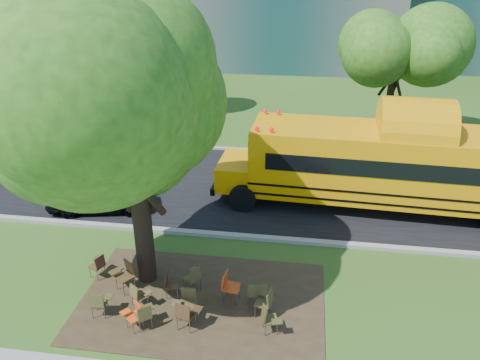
% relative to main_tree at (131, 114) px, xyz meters
% --- Properties ---
extents(ground, '(160.00, 160.00, 0.00)m').
position_rel_main_tree_xyz_m(ground, '(0.90, -0.33, -5.31)').
color(ground, '#324D18').
rests_on(ground, ground).
extents(dirt_patch, '(7.00, 4.50, 0.03)m').
position_rel_main_tree_xyz_m(dirt_patch, '(1.90, -0.83, -5.29)').
color(dirt_patch, '#382819').
rests_on(dirt_patch, ground).
extents(asphalt_road, '(80.00, 8.00, 0.04)m').
position_rel_main_tree_xyz_m(asphalt_road, '(0.90, 6.67, -5.29)').
color(asphalt_road, black).
rests_on(asphalt_road, ground).
extents(kerb_near, '(80.00, 0.25, 0.14)m').
position_rel_main_tree_xyz_m(kerb_near, '(0.90, 2.67, -5.24)').
color(kerb_near, gray).
rests_on(kerb_near, ground).
extents(kerb_far, '(80.00, 0.25, 0.14)m').
position_rel_main_tree_xyz_m(kerb_far, '(0.90, 10.77, -5.24)').
color(kerb_far, gray).
rests_on(kerb_far, ground).
extents(bg_tree_0, '(5.20, 5.20, 7.18)m').
position_rel_main_tree_xyz_m(bg_tree_0, '(-11.10, 12.67, -0.74)').
color(bg_tree_0, black).
rests_on(bg_tree_0, ground).
extents(bg_tree_2, '(4.80, 4.80, 6.62)m').
position_rel_main_tree_xyz_m(bg_tree_2, '(-4.10, 15.67, -1.09)').
color(bg_tree_2, black).
rests_on(bg_tree_2, ground).
extents(bg_tree_3, '(5.60, 5.60, 7.84)m').
position_rel_main_tree_xyz_m(bg_tree_3, '(8.90, 13.67, -0.28)').
color(bg_tree_3, black).
rests_on(bg_tree_3, ground).
extents(main_tree, '(7.20, 7.20, 8.92)m').
position_rel_main_tree_xyz_m(main_tree, '(0.00, 0.00, 0.00)').
color(main_tree, black).
rests_on(main_tree, ground).
extents(school_bus, '(13.32, 3.57, 3.23)m').
position_rel_main_tree_xyz_m(school_bus, '(8.37, 5.67, -3.44)').
color(school_bus, orange).
rests_on(school_bus, ground).
extents(chair_0, '(0.56, 0.55, 0.84)m').
position_rel_main_tree_xyz_m(chair_0, '(-0.74, -1.84, -4.78)').
color(chair_0, '#49451F').
rests_on(chair_0, ground).
extents(chair_1, '(0.68, 0.54, 0.80)m').
position_rel_main_tree_xyz_m(chair_1, '(0.19, -1.32, -4.81)').
color(chair_1, brown).
rests_on(chair_1, ground).
extents(chair_2, '(0.55, 0.69, 0.82)m').
position_rel_main_tree_xyz_m(chair_2, '(0.64, -2.12, -4.80)').
color(chair_2, '#443E1D').
rests_on(chair_2, ground).
extents(chair_3, '(0.68, 0.54, 0.79)m').
position_rel_main_tree_xyz_m(chair_3, '(0.37, -2.10, -4.82)').
color(chair_3, '#D54C16').
rests_on(chair_3, ground).
extents(chair_4, '(0.69, 0.54, 0.92)m').
position_rel_main_tree_xyz_m(chair_4, '(1.74, -1.99, -4.74)').
color(chair_4, '#432A17').
rests_on(chair_4, ground).
extents(chair_5, '(0.61, 0.53, 0.91)m').
position_rel_main_tree_xyz_m(chair_5, '(1.63, -1.49, -4.74)').
color(chair_5, '#4F4322').
rests_on(chair_5, ground).
extents(chair_6, '(0.53, 0.68, 0.90)m').
position_rel_main_tree_xyz_m(chair_6, '(3.76, -1.15, -4.75)').
color(chair_6, '#4A4420').
rests_on(chair_6, ground).
extents(chair_7, '(0.61, 0.57, 0.83)m').
position_rel_main_tree_xyz_m(chair_7, '(3.90, -1.79, -4.79)').
color(chair_7, '#443F1D').
rests_on(chair_7, ground).
extents(chair_8, '(0.52, 0.66, 0.81)m').
position_rel_main_tree_xyz_m(chair_8, '(-1.50, -0.16, -4.80)').
color(chair_8, '#4F321C').
rests_on(chair_8, ground).
extents(chair_9, '(0.82, 0.65, 0.96)m').
position_rel_main_tree_xyz_m(chair_9, '(-0.45, -0.60, -4.71)').
color(chair_9, '#4C341B').
rests_on(chair_9, ground).
extents(chair_10, '(0.54, 0.56, 0.84)m').
position_rel_main_tree_xyz_m(chair_10, '(0.96, -0.76, -4.79)').
color(chair_10, '#472C19').
rests_on(chair_10, ground).
extents(chair_11, '(0.58, 0.73, 0.86)m').
position_rel_main_tree_xyz_m(chair_11, '(1.57, -0.38, -4.78)').
color(chair_11, brown).
rests_on(chair_11, ground).
extents(chair_12, '(0.57, 0.69, 0.96)m').
position_rel_main_tree_xyz_m(chair_12, '(2.68, -0.69, -4.71)').
color(chair_12, '#C44514').
rests_on(chair_12, ground).
extents(chair_13, '(0.52, 0.47, 0.81)m').
position_rel_main_tree_xyz_m(chair_13, '(3.45, -0.77, -4.81)').
color(chair_13, '#433D1D').
rests_on(chair_13, ground).
extents(black_car, '(4.19, 2.32, 1.35)m').
position_rel_main_tree_xyz_m(black_car, '(-3.18, 3.95, -4.63)').
color(black_car, black).
rests_on(black_car, ground).
extents(bg_car_red, '(5.23, 3.52, 1.33)m').
position_rel_main_tree_xyz_m(bg_car_red, '(-5.25, 10.25, -4.64)').
color(bg_car_red, '#4F0D10').
rests_on(bg_car_red, ground).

